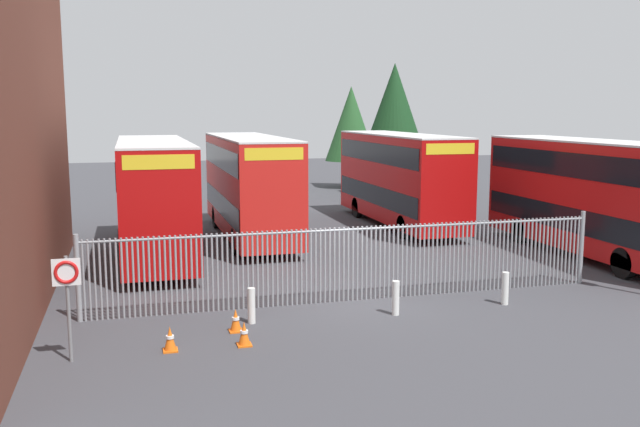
# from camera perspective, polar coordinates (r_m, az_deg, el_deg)

# --- Properties ---
(ground_plane) EXTENTS (100.00, 100.00, 0.00)m
(ground_plane) POSITION_cam_1_polar(r_m,az_deg,el_deg) (27.86, -2.20, -2.88)
(ground_plane) COLOR #3D3D42
(palisade_fence) EXTENTS (15.45, 0.14, 2.35)m
(palisade_fence) POSITION_cam_1_polar(r_m,az_deg,el_deg) (20.07, 2.93, -3.97)
(palisade_fence) COLOR gray
(palisade_fence) RESTS_ON ground
(double_decker_bus_near_gate) EXTENTS (2.54, 10.81, 4.42)m
(double_decker_bus_near_gate) POSITION_cam_1_polar(r_m,az_deg,el_deg) (27.90, 21.62, 1.57)
(double_decker_bus_near_gate) COLOR red
(double_decker_bus_near_gate) RESTS_ON ground
(double_decker_bus_behind_fence_left) EXTENTS (2.54, 10.81, 4.42)m
(double_decker_bus_behind_fence_left) POSITION_cam_1_polar(r_m,az_deg,el_deg) (33.15, 6.60, 3.14)
(double_decker_bus_behind_fence_left) COLOR #B70C0C
(double_decker_bus_behind_fence_left) RESTS_ON ground
(double_decker_bus_behind_fence_right) EXTENTS (2.54, 10.81, 4.42)m
(double_decker_bus_behind_fence_right) POSITION_cam_1_polar(r_m,az_deg,el_deg) (26.65, -13.62, 1.63)
(double_decker_bus_behind_fence_right) COLOR #B70C0C
(double_decker_bus_behind_fence_right) RESTS_ON ground
(double_decker_bus_far_back) EXTENTS (2.54, 10.81, 4.42)m
(double_decker_bus_far_back) POSITION_cam_1_polar(r_m,az_deg,el_deg) (29.86, -5.90, 2.56)
(double_decker_bus_far_back) COLOR red
(double_decker_bus_far_back) RESTS_ON ground
(bollard_near_left) EXTENTS (0.20, 0.20, 0.95)m
(bollard_near_left) POSITION_cam_1_polar(r_m,az_deg,el_deg) (18.18, -5.72, -7.63)
(bollard_near_left) COLOR silver
(bollard_near_left) RESTS_ON ground
(bollard_center_front) EXTENTS (0.20, 0.20, 0.95)m
(bollard_center_front) POSITION_cam_1_polar(r_m,az_deg,el_deg) (18.92, 6.31, -6.99)
(bollard_center_front) COLOR silver
(bollard_center_front) RESTS_ON ground
(bollard_near_right) EXTENTS (0.20, 0.20, 0.95)m
(bollard_near_right) POSITION_cam_1_polar(r_m,az_deg,el_deg) (20.49, 15.13, -6.03)
(bollard_near_right) COLOR silver
(bollard_near_right) RESTS_ON ground
(traffic_cone_by_gate) EXTENTS (0.34, 0.34, 0.59)m
(traffic_cone_by_gate) POSITION_cam_1_polar(r_m,az_deg,el_deg) (16.60, -6.32, -9.91)
(traffic_cone_by_gate) COLOR orange
(traffic_cone_by_gate) RESTS_ON ground
(traffic_cone_mid_forecourt) EXTENTS (0.34, 0.34, 0.59)m
(traffic_cone_mid_forecourt) POSITION_cam_1_polar(r_m,az_deg,el_deg) (17.62, -7.02, -8.82)
(traffic_cone_mid_forecourt) COLOR orange
(traffic_cone_mid_forecourt) RESTS_ON ground
(traffic_cone_near_kerb) EXTENTS (0.34, 0.34, 0.59)m
(traffic_cone_near_kerb) POSITION_cam_1_polar(r_m,az_deg,el_deg) (16.52, -12.36, -10.16)
(traffic_cone_near_kerb) COLOR orange
(traffic_cone_near_kerb) RESTS_ON ground
(speed_limit_sign_post) EXTENTS (0.60, 0.14, 2.40)m
(speed_limit_sign_post) POSITION_cam_1_polar(r_m,az_deg,el_deg) (16.03, -20.28, -5.54)
(speed_limit_sign_post) COLOR slate
(speed_limit_sign_post) RESTS_ON ground
(tree_tall_back) EXTENTS (3.69, 3.69, 7.21)m
(tree_tall_back) POSITION_cam_1_polar(r_m,az_deg,el_deg) (49.30, 2.60, 7.45)
(tree_tall_back) COLOR #4C3823
(tree_tall_back) RESTS_ON ground
(tree_short_side) EXTENTS (4.61, 4.61, 8.47)m
(tree_short_side) POSITION_cam_1_polar(r_m,az_deg,el_deg) (44.02, 6.19, 8.06)
(tree_short_side) COLOR #4C3823
(tree_short_side) RESTS_ON ground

